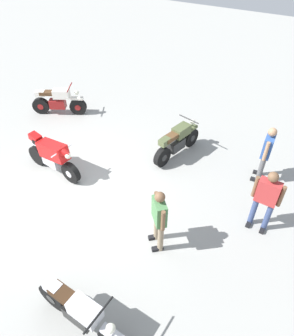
{
  "coord_description": "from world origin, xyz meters",
  "views": [
    {
      "loc": [
        -4.63,
        4.39,
        5.97
      ],
      "look_at": [
        -1.67,
        -0.92,
        0.75
      ],
      "focal_mm": 33.51,
      "sensor_mm": 36.0,
      "label": 1
    }
  ],
  "objects_px": {
    "person_in_green_shirt": "(159,217)",
    "motorcycle_olive_vintage": "(177,142)",
    "motorcycle_red_sportbike": "(52,155)",
    "person_in_red_shirt": "(266,197)",
    "motorcycle_cream_vintage": "(58,102)",
    "person_in_blue_shirt": "(266,151)",
    "motorcycle_silver_cruiser": "(80,313)"
  },
  "relations": [
    {
      "from": "person_in_blue_shirt",
      "to": "motorcycle_olive_vintage",
      "type": "bearing_deg",
      "value": 2.06
    },
    {
      "from": "person_in_red_shirt",
      "to": "motorcycle_red_sportbike",
      "type": "bearing_deg",
      "value": -78.07
    },
    {
      "from": "motorcycle_silver_cruiser",
      "to": "person_in_blue_shirt",
      "type": "xyz_separation_m",
      "value": [
        -1.79,
        -5.62,
        0.43
      ]
    },
    {
      "from": "motorcycle_olive_vintage",
      "to": "person_in_blue_shirt",
      "type": "height_order",
      "value": "person_in_blue_shirt"
    },
    {
      "from": "motorcycle_cream_vintage",
      "to": "motorcycle_olive_vintage",
      "type": "bearing_deg",
      "value": -28.52
    },
    {
      "from": "motorcycle_olive_vintage",
      "to": "motorcycle_red_sportbike",
      "type": "xyz_separation_m",
      "value": [
        2.68,
        2.39,
        0.11
      ]
    },
    {
      "from": "motorcycle_red_sportbike",
      "to": "motorcycle_olive_vintage",
      "type": "bearing_deg",
      "value": 48.91
    },
    {
      "from": "motorcycle_red_sportbike",
      "to": "person_in_blue_shirt",
      "type": "distance_m",
      "value": 5.77
    },
    {
      "from": "motorcycle_cream_vintage",
      "to": "person_in_red_shirt",
      "type": "bearing_deg",
      "value": -39.39
    },
    {
      "from": "motorcycle_silver_cruiser",
      "to": "motorcycle_cream_vintage",
      "type": "height_order",
      "value": "motorcycle_silver_cruiser"
    },
    {
      "from": "motorcycle_red_sportbike",
      "to": "person_in_red_shirt",
      "type": "distance_m",
      "value": 5.62
    },
    {
      "from": "motorcycle_cream_vintage",
      "to": "person_in_red_shirt",
      "type": "relative_size",
      "value": 1.07
    },
    {
      "from": "person_in_green_shirt",
      "to": "motorcycle_cream_vintage",
      "type": "bearing_deg",
      "value": -72.9
    },
    {
      "from": "motorcycle_olive_vintage",
      "to": "motorcycle_red_sportbike",
      "type": "bearing_deg",
      "value": 145.98
    },
    {
      "from": "motorcycle_silver_cruiser",
      "to": "person_in_red_shirt",
      "type": "bearing_deg",
      "value": 65.4
    },
    {
      "from": "motorcycle_red_sportbike",
      "to": "motorcycle_cream_vintage",
      "type": "relative_size",
      "value": 1.08
    },
    {
      "from": "motorcycle_cream_vintage",
      "to": "person_in_blue_shirt",
      "type": "relative_size",
      "value": 1.09
    },
    {
      "from": "person_in_green_shirt",
      "to": "motorcycle_red_sportbike",
      "type": "bearing_deg",
      "value": -54.72
    },
    {
      "from": "motorcycle_olive_vintage",
      "to": "person_in_green_shirt",
      "type": "distance_m",
      "value": 3.36
    },
    {
      "from": "motorcycle_silver_cruiser",
      "to": "motorcycle_olive_vintage",
      "type": "relative_size",
      "value": 1.08
    },
    {
      "from": "motorcycle_silver_cruiser",
      "to": "person_in_green_shirt",
      "type": "relative_size",
      "value": 1.29
    },
    {
      "from": "motorcycle_olive_vintage",
      "to": "person_in_red_shirt",
      "type": "height_order",
      "value": "person_in_red_shirt"
    },
    {
      "from": "person_in_red_shirt",
      "to": "person_in_blue_shirt",
      "type": "relative_size",
      "value": 1.02
    },
    {
      "from": "motorcycle_olive_vintage",
      "to": "motorcycle_cream_vintage",
      "type": "bearing_deg",
      "value": 102.33
    },
    {
      "from": "person_in_green_shirt",
      "to": "motorcycle_olive_vintage",
      "type": "bearing_deg",
      "value": -114.88
    },
    {
      "from": "motorcycle_cream_vintage",
      "to": "person_in_green_shirt",
      "type": "xyz_separation_m",
      "value": [
        -5.77,
        3.33,
        0.43
      ]
    },
    {
      "from": "person_in_green_shirt",
      "to": "motorcycle_silver_cruiser",
      "type": "bearing_deg",
      "value": 38.51
    },
    {
      "from": "motorcycle_olive_vintage",
      "to": "person_in_green_shirt",
      "type": "xyz_separation_m",
      "value": [
        -1.03,
        3.17,
        0.43
      ]
    },
    {
      "from": "person_in_green_shirt",
      "to": "person_in_blue_shirt",
      "type": "distance_m",
      "value": 3.63
    },
    {
      "from": "motorcycle_red_sportbike",
      "to": "motorcycle_cream_vintage",
      "type": "height_order",
      "value": "motorcycle_red_sportbike"
    },
    {
      "from": "motorcycle_red_sportbike",
      "to": "person_in_green_shirt",
      "type": "distance_m",
      "value": 3.81
    },
    {
      "from": "motorcycle_olive_vintage",
      "to": "person_in_blue_shirt",
      "type": "relative_size",
      "value": 1.16
    }
  ]
}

